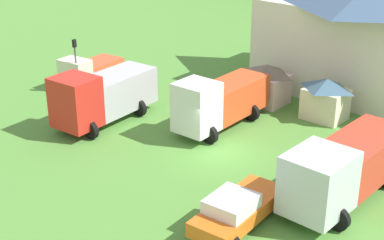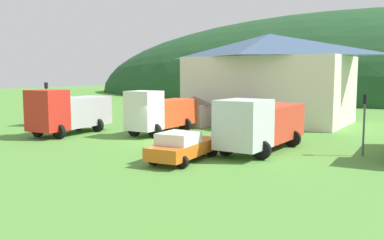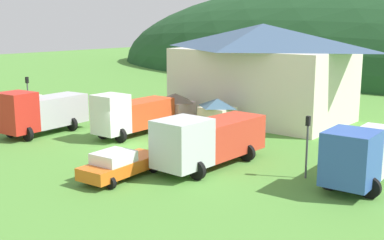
{
  "view_description": "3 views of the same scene",
  "coord_description": "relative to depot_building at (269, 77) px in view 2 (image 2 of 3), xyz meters",
  "views": [
    {
      "loc": [
        17.76,
        -22.75,
        14.48
      ],
      "look_at": [
        -2.3,
        0.48,
        1.28
      ],
      "focal_mm": 53.65,
      "sensor_mm": 36.0,
      "label": 1
    },
    {
      "loc": [
        17.66,
        -24.24,
        4.88
      ],
      "look_at": [
        0.45,
        3.39,
        1.22
      ],
      "focal_mm": 39.46,
      "sensor_mm": 36.0,
      "label": 2
    },
    {
      "loc": [
        25.44,
        -23.26,
        8.87
      ],
      "look_at": [
        2.74,
        4.34,
        1.67
      ],
      "focal_mm": 46.07,
      "sensor_mm": 36.0,
      "label": 3
    }
  ],
  "objects": [
    {
      "name": "light_truck_cream",
      "position": [
        -16.36,
        -12.44,
        -3.31
      ],
      "size": [
        2.99,
        5.12,
        2.31
      ],
      "rotation": [
        0.0,
        0.0,
        -1.45
      ],
      "color": "beige",
      "rests_on": "ground"
    },
    {
      "name": "service_pickup_orange",
      "position": [
        3.04,
        -20.18,
        -3.62
      ],
      "size": [
        2.69,
        5.43,
        1.66
      ],
      "rotation": [
        0.0,
        0.0,
        -1.49
      ],
      "color": "orange",
      "rests_on": "ground"
    },
    {
      "name": "depot_building",
      "position": [
        0.0,
        0.0,
        0.0
      ],
      "size": [
        16.01,
        10.08,
        8.64
      ],
      "color": "silver",
      "rests_on": "ground"
    },
    {
      "name": "crane_truck_red",
      "position": [
        -10.24,
        -16.44,
        -2.6
      ],
      "size": [
        3.64,
        7.37,
        3.61
      ],
      "rotation": [
        0.0,
        0.0,
        -1.49
      ],
      "color": "red",
      "rests_on": "ground"
    },
    {
      "name": "traffic_cone_near_pickup",
      "position": [
        4.2,
        -10.46,
        -4.45
      ],
      "size": [
        0.36,
        0.36,
        0.54
      ],
      "primitive_type": "cone",
      "color": "orange",
      "rests_on": "ground"
    },
    {
      "name": "play_shed_pink",
      "position": [
        -4.4,
        -6.89,
        -3.04
      ],
      "size": [
        2.89,
        2.46,
        2.75
      ],
      "color": "beige",
      "rests_on": "ground"
    },
    {
      "name": "tow_truck_silver",
      "position": [
        5.55,
        -15.21,
        -2.67
      ],
      "size": [
        3.45,
        8.42,
        3.35
      ],
      "rotation": [
        0.0,
        0.0,
        -1.59
      ],
      "color": "silver",
      "rests_on": "ground"
    },
    {
      "name": "traffic_light_east",
      "position": [
        11.26,
        -13.39,
        -2.19
      ],
      "size": [
        0.2,
        0.32,
        3.63
      ],
      "color": "#4C4C51",
      "rests_on": "ground"
    },
    {
      "name": "ground_plane",
      "position": [
        -2.02,
        -15.2,
        -4.45
      ],
      "size": [
        200.0,
        200.0,
        0.0
      ],
      "primitive_type": "plane",
      "color": "#518C38"
    },
    {
      "name": "play_shed_cream",
      "position": [
        0.0,
        -6.75,
        -3.06
      ],
      "size": [
        2.74,
        2.27,
        2.71
      ],
      "color": "beige",
      "rests_on": "ground"
    },
    {
      "name": "traffic_light_west",
      "position": [
        -15.49,
        -14.21,
        -1.99
      ],
      "size": [
        0.2,
        0.32,
        4.01
      ],
      "color": "#4C4C51",
      "rests_on": "ground"
    },
    {
      "name": "forested_hill_backdrop",
      "position": [
        -2.02,
        51.58,
        -4.45
      ],
      "size": [
        126.48,
        60.0,
        34.36
      ],
      "primitive_type": "ellipsoid",
      "color": "#1E4723",
      "rests_on": "ground"
    },
    {
      "name": "heavy_rig_white",
      "position": [
        -4.26,
        -12.32,
        -2.69
      ],
      "size": [
        3.16,
        7.23,
        3.51
      ],
      "rotation": [
        0.0,
        0.0,
        -1.55
      ],
      "color": "white",
      "rests_on": "ground"
    }
  ]
}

